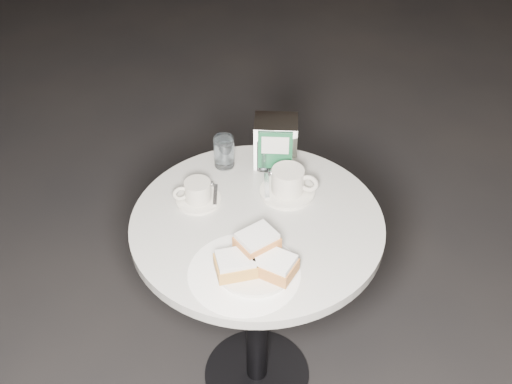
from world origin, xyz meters
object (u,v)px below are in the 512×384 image
Objects in this scene: cafe_table at (257,270)px; water_glass_right at (264,152)px; beignet_plate at (256,260)px; water_glass_left at (224,152)px; coffee_cup_right at (288,183)px; napkin_dispenser at (276,142)px; coffee_cup_left at (197,193)px.

water_glass_right is at bearing 76.83° from cafe_table.
water_glass_left is (-0.03, 0.44, 0.01)m from beignet_plate.
water_glass_left is (-0.06, 0.26, 0.25)m from cafe_table.
napkin_dispenser is (-0.01, 0.15, 0.04)m from coffee_cup_right.
beignet_plate is at bearing -74.02° from coffee_cup_left.
cafe_table is at bearing -41.50° from coffee_cup_left.
coffee_cup_left is (-0.15, 0.10, 0.23)m from cafe_table.
cafe_table is at bearing -98.71° from napkin_dispenser.
coffee_cup_right is 1.96× the size of water_glass_right.
cafe_table is at bearing 80.75° from beignet_plate.
napkin_dispenser is (0.04, 0.02, 0.02)m from water_glass_right.
napkin_dispenser is at bearing -1.49° from water_glass_left.
water_glass_left reaches higher than cafe_table.
water_glass_left is at bearing 159.29° from coffee_cup_right.
water_glass_right is at bearing 78.52° from beignet_plate.
napkin_dispenser reaches higher than water_glass_right.
coffee_cup_right is at bearing -43.10° from water_glass_left.
coffee_cup_right is 0.16m from napkin_dispenser.
napkin_dispenser is (0.12, 0.44, 0.04)m from beignet_plate.
water_glass_right is (0.21, 0.14, 0.02)m from coffee_cup_left.
water_glass_left is at bearing 170.34° from water_glass_right.
beignet_plate is at bearing -92.79° from coffee_cup_right.
water_glass_left is 0.67× the size of napkin_dispenser.
napkin_dispenser reaches higher than coffee_cup_left.
coffee_cup_right is (0.26, -0.00, 0.01)m from coffee_cup_left.
cafe_table is 5.02× the size of napkin_dispenser.
napkin_dispenser reaches higher than beignet_plate.
beignet_plate is 0.44m from water_glass_left.
beignet_plate is 1.57× the size of napkin_dispenser.
coffee_cup_left is 0.26m from coffee_cup_right.
water_glass_right reaches higher than cafe_table.
coffee_cup_right is at bearing 44.56° from cafe_table.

